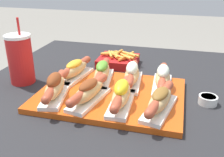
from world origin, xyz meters
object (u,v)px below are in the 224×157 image
object	(u,v)px
hot_dog_1	(89,92)
serving_tray	(110,94)
drink_cup	(20,59)
hot_dog_6	(132,75)
hot_dog_7	(163,78)
sauce_bowl	(208,100)
fries_basket	(118,60)
hot_dog_5	(102,72)
hot_dog_4	(75,70)
hot_dog_2	(121,95)
hot_dog_3	(160,100)
hot_dog_0	(55,87)

from	to	relation	value
hot_dog_1	serving_tray	bearing A→B (deg)	59.49
serving_tray	drink_cup	bearing A→B (deg)	174.55
serving_tray	hot_dog_6	world-z (taller)	hot_dog_6
hot_dog_1	hot_dog_6	distance (m)	0.19
hot_dog_7	sauce_bowl	distance (m)	0.16
hot_dog_1	fries_basket	xyz separation A→B (m)	(-0.00, 0.38, -0.03)
serving_tray	fries_basket	distance (m)	0.31
serving_tray	hot_dog_5	distance (m)	0.10
hot_dog_4	sauce_bowl	distance (m)	0.47
hot_dog_1	hot_dog_2	xyz separation A→B (m)	(0.10, 0.00, 0.00)
hot_dog_2	hot_dog_3	xyz separation A→B (m)	(0.11, -0.00, -0.00)
hot_dog_0	hot_dog_6	size ratio (longest dim) A/B	0.98
hot_dog_0	fries_basket	distance (m)	0.40
sauce_bowl	drink_cup	distance (m)	0.66
hot_dog_5	hot_dog_1	bearing A→B (deg)	-87.98
hot_dog_4	hot_dog_6	xyz separation A→B (m)	(0.21, 0.00, 0.00)
hot_dog_4	sauce_bowl	size ratio (longest dim) A/B	3.81
hot_dog_0	hot_dog_3	world-z (taller)	hot_dog_0
hot_dog_5	hot_dog_7	distance (m)	0.21
hot_dog_3	hot_dog_5	bearing A→B (deg)	144.25
hot_dog_0	hot_dog_2	distance (m)	0.21
hot_dog_0	sauce_bowl	size ratio (longest dim) A/B	3.77
hot_dog_0	hot_dog_3	xyz separation A→B (m)	(0.32, 0.00, -0.00)
hot_dog_1	hot_dog_5	xyz separation A→B (m)	(-0.01, 0.16, 0.00)
hot_dog_6	sauce_bowl	size ratio (longest dim) A/B	3.83
hot_dog_6	drink_cup	bearing A→B (deg)	-173.02
hot_dog_2	drink_cup	xyz separation A→B (m)	(-0.40, 0.11, 0.04)
serving_tray	hot_dog_7	world-z (taller)	hot_dog_7
hot_dog_7	sauce_bowl	xyz separation A→B (m)	(0.15, -0.05, -0.04)
hot_dog_1	hot_dog_7	xyz separation A→B (m)	(0.21, 0.16, 0.00)
hot_dog_2	sauce_bowl	size ratio (longest dim) A/B	3.84
sauce_bowl	hot_dog_6	bearing A→B (deg)	169.27
hot_dog_1	drink_cup	size ratio (longest dim) A/B	0.91
hot_dog_2	hot_dog_7	bearing A→B (deg)	56.25
hot_dog_6	sauce_bowl	world-z (taller)	hot_dog_6
hot_dog_6	sauce_bowl	xyz separation A→B (m)	(0.25, -0.05, -0.04)
hot_dog_4	serving_tray	bearing A→B (deg)	-26.92
serving_tray	hot_dog_5	world-z (taller)	hot_dog_5
hot_dog_1	sauce_bowl	size ratio (longest dim) A/B	3.79
hot_dog_2	hot_dog_5	size ratio (longest dim) A/B	1.01
hot_dog_0	hot_dog_7	bearing A→B (deg)	26.80
serving_tray	fries_basket	world-z (taller)	fries_basket
serving_tray	hot_dog_0	xyz separation A→B (m)	(-0.16, -0.08, 0.04)
hot_dog_5	sauce_bowl	world-z (taller)	hot_dog_5
hot_dog_6	hot_dog_7	distance (m)	0.11
fries_basket	hot_dog_3	bearing A→B (deg)	-60.65
hot_dog_7	fries_basket	xyz separation A→B (m)	(-0.21, 0.22, -0.03)
hot_dog_1	hot_dog_2	bearing A→B (deg)	1.27
drink_cup	sauce_bowl	bearing A→B (deg)	0.10
hot_dog_3	hot_dog_5	xyz separation A→B (m)	(-0.22, 0.16, 0.00)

